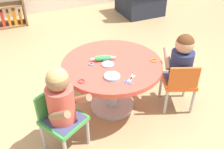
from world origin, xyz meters
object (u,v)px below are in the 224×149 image
craft_table (112,73)px  child_chair_right (179,82)px  seated_child_left (61,98)px  craft_scissors (130,81)px  seated_child_right (182,60)px  child_chair_left (60,118)px  rolling_pin (103,58)px

craft_table → child_chair_right: size_ratio=1.73×
seated_child_left → child_chair_right: size_ratio=0.95×
craft_table → craft_scissors: bearing=-86.4°
seated_child_left → seated_child_right: size_ratio=1.00×
craft_table → child_chair_left: 0.65m
child_chair_left → seated_child_left: 0.23m
seated_child_right → rolling_pin: seated_child_right is taller
child_chair_left → rolling_pin: (0.52, 0.36, 0.24)m
craft_table → seated_child_right: 0.66m
craft_table → rolling_pin: bearing=130.4°
child_chair_left → craft_scissors: child_chair_left is taller
child_chair_left → seated_child_right: bearing=2.7°
seated_child_right → rolling_pin: size_ratio=2.23×
child_chair_left → child_chair_right: 1.16m
seated_child_left → rolling_pin: bearing=38.2°
craft_table → child_chair_left: (-0.58, -0.29, -0.09)m
seated_child_left → seated_child_right: bearing=4.4°
craft_table → rolling_pin: size_ratio=4.07×
craft_scissors → rolling_pin: bearing=101.6°
craft_table → craft_scissors: size_ratio=6.85×
child_chair_left → craft_scissors: bearing=-2.6°
craft_table → seated_child_right: (0.60, -0.23, 0.13)m
child_chair_right → craft_scissors: child_chair_right is taller
seated_child_left → rolling_pin: (0.50, 0.39, 0.01)m
child_chair_left → rolling_pin: 0.67m
seated_child_right → seated_child_left: bearing=-175.6°
rolling_pin → seated_child_left: bearing=-141.8°
child_chair_left → child_chair_right: same height
craft_table → child_chair_right: bearing=-24.7°
seated_child_left → child_chair_left: bearing=119.6°
seated_child_left → child_chair_right: (1.14, 0.05, -0.23)m
child_chair_left → craft_scissors: 0.64m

